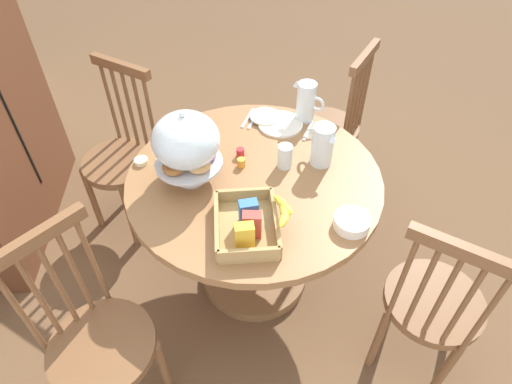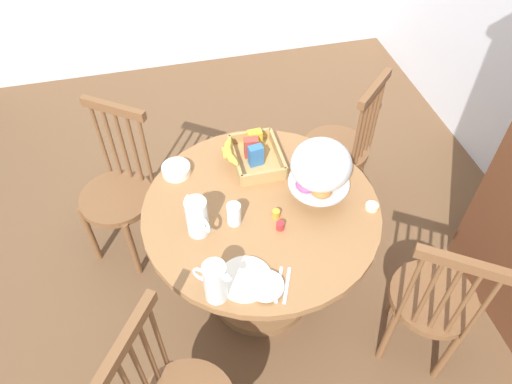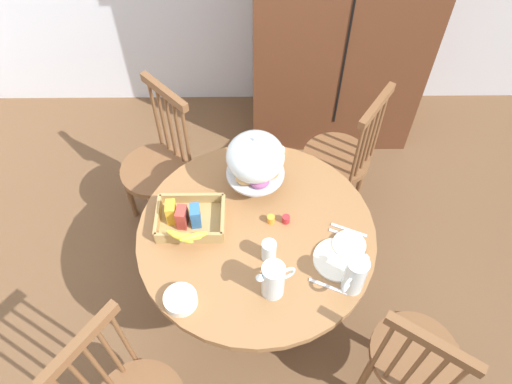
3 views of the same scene
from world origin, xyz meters
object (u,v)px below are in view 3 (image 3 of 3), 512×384
at_px(dining_table, 256,257).
at_px(cereal_bowl, 181,300).
at_px(drinking_glass, 269,251).
at_px(windsor_chair_facing_door, 412,359).
at_px(pastry_stand_with_dome, 255,159).
at_px(milk_pitcher, 273,281).
at_px(windsor_chair_near_window, 158,168).
at_px(wooden_armoire, 343,5).
at_px(cereal_basket, 188,220).
at_px(china_plate_small, 349,245).
at_px(butter_dish, 279,150).
at_px(windsor_chair_far_side, 340,160).
at_px(china_plate_large, 338,260).
at_px(orange_juice_pitcher, 354,276).

xyz_separation_m(dining_table, cereal_bowl, (-0.32, -0.35, 0.26)).
height_order(cereal_bowl, drinking_glass, drinking_glass).
bearing_deg(windsor_chair_facing_door, pastry_stand_with_dome, 132.04).
bearing_deg(windsor_chair_facing_door, milk_pitcher, 162.31).
relative_size(windsor_chair_near_window, windsor_chair_facing_door, 1.00).
bearing_deg(windsor_chair_facing_door, wooden_armoire, 94.32).
relative_size(cereal_basket, china_plate_small, 2.11).
xyz_separation_m(windsor_chair_near_window, butter_dish, (0.69, -0.14, 0.30)).
height_order(wooden_armoire, cereal_bowl, wooden_armoire).
bearing_deg(butter_dish, windsor_chair_far_side, 27.20).
bearing_deg(windsor_chair_facing_door, china_plate_large, 134.18).
bearing_deg(wooden_armoire, milk_pitcher, -105.05).
distance_m(milk_pitcher, cereal_basket, 0.51).
distance_m(dining_table, cereal_bowl, 0.54).
bearing_deg(butter_dish, china_plate_small, -63.34).
bearing_deg(milk_pitcher, dining_table, 102.46).
relative_size(cereal_basket, china_plate_large, 1.44).
height_order(windsor_chair_near_window, butter_dish, windsor_chair_near_window).
relative_size(windsor_chair_far_side, butter_dish, 16.25).
height_order(cereal_basket, china_plate_large, cereal_basket).
distance_m(wooden_armoire, drinking_glass, 1.69).
bearing_deg(pastry_stand_with_dome, cereal_basket, -142.88).
xyz_separation_m(windsor_chair_far_side, china_plate_large, (-0.15, -0.84, 0.29)).
bearing_deg(wooden_armoire, windsor_chair_near_window, -143.04).
xyz_separation_m(wooden_armoire, cereal_basket, (-0.85, -1.43, -0.20)).
bearing_deg(cereal_bowl, windsor_chair_near_window, 104.49).
height_order(wooden_armoire, china_plate_large, wooden_armoire).
relative_size(wooden_armoire, orange_juice_pitcher, 9.88).
height_order(windsor_chair_facing_door, milk_pitcher, windsor_chair_facing_door).
distance_m(orange_juice_pitcher, cereal_bowl, 0.72).
distance_m(windsor_chair_near_window, windsor_chair_facing_door, 1.69).
relative_size(wooden_armoire, china_plate_large, 8.91).
bearing_deg(dining_table, windsor_chair_near_window, 131.98).
height_order(china_plate_large, china_plate_small, china_plate_small).
height_order(dining_table, china_plate_small, china_plate_small).
xyz_separation_m(windsor_chair_facing_door, milk_pitcher, (-0.62, 0.20, 0.37)).
xyz_separation_m(wooden_armoire, china_plate_large, (-0.18, -1.62, -0.24)).
height_order(wooden_armoire, china_plate_small, wooden_armoire).
bearing_deg(windsor_chair_near_window, windsor_chair_far_side, 2.87).
relative_size(milk_pitcher, china_plate_large, 0.87).
bearing_deg(orange_juice_pitcher, pastry_stand_with_dome, 126.05).
bearing_deg(windsor_chair_near_window, windsor_chair_facing_door, -41.93).
bearing_deg(milk_pitcher, pastry_stand_with_dome, 96.82).
distance_m(pastry_stand_with_dome, cereal_bowl, 0.71).
xyz_separation_m(wooden_armoire, drinking_glass, (-0.49, -1.61, -0.19)).
xyz_separation_m(orange_juice_pitcher, china_plate_large, (-0.04, 0.13, -0.08)).
bearing_deg(orange_juice_pitcher, china_plate_large, 108.47).
relative_size(windsor_chair_facing_door, china_plate_large, 4.43).
distance_m(windsor_chair_far_side, cereal_bowl, 1.36).
bearing_deg(cereal_basket, windsor_chair_facing_door, -28.00).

